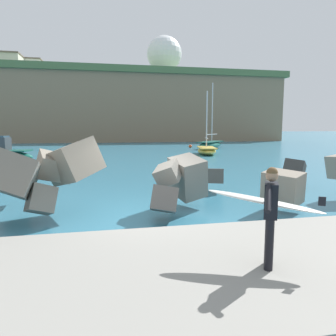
% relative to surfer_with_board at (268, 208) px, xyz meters
% --- Properties ---
extents(ground_plane, '(400.00, 400.00, 0.00)m').
position_rel_surfer_with_board_xyz_m(ground_plane, '(-1.64, 4.27, -1.28)').
color(ground_plane, '#2D6B84').
extents(walkway_path, '(48.00, 4.40, 0.24)m').
position_rel_surfer_with_board_xyz_m(walkway_path, '(-1.64, 0.27, -1.16)').
color(walkway_path, gray).
rests_on(walkway_path, ground).
extents(breakwater_jetty, '(31.11, 6.64, 2.45)m').
position_rel_surfer_with_board_xyz_m(breakwater_jetty, '(-3.48, 4.63, -0.25)').
color(breakwater_jetty, '#4C4944').
rests_on(breakwater_jetty, ground).
extents(surfer_with_board, '(2.00, 1.55, 1.78)m').
position_rel_surfer_with_board_xyz_m(surfer_with_board, '(0.00, 0.00, 0.00)').
color(surfer_with_board, black).
rests_on(surfer_with_board, walkway_path).
extents(boat_near_left, '(5.19, 5.52, 8.30)m').
position_rel_surfer_with_board_xyz_m(boat_near_left, '(10.50, 33.15, -0.73)').
color(boat_near_left, '#1E6656').
rests_on(boat_near_left, ground).
extents(boat_near_centre, '(2.73, 4.92, 6.31)m').
position_rel_surfer_with_board_xyz_m(boat_near_centre, '(7.30, 25.10, -0.85)').
color(boat_near_centre, '#EAC64C').
rests_on(boat_near_centre, ground).
extents(mooring_buoy_inner, '(0.44, 0.44, 0.44)m').
position_rel_surfer_with_board_xyz_m(mooring_buoy_inner, '(8.45, 35.34, -1.06)').
color(mooring_buoy_inner, '#E54C1E').
rests_on(mooring_buoy_inner, ground).
extents(headland_bluff, '(89.94, 41.71, 13.70)m').
position_rel_surfer_with_board_xyz_m(headland_bluff, '(-11.78, 72.82, 5.59)').
color(headland_bluff, '#847056').
rests_on(headland_bluff, ground).
extents(radar_dome, '(8.58, 8.58, 11.32)m').
position_rel_surfer_with_board_xyz_m(radar_dome, '(12.23, 73.39, 18.71)').
color(radar_dome, silver).
rests_on(radar_dome, headland_bluff).
extents(station_building_west, '(5.15, 7.99, 4.68)m').
position_rel_surfer_with_board_xyz_m(station_building_west, '(-22.41, 70.98, 14.77)').
color(station_building_west, beige).
rests_on(station_building_west, headland_bluff).
extents(station_building_central, '(7.97, 4.69, 4.68)m').
position_rel_surfer_with_board_xyz_m(station_building_central, '(-20.46, 74.63, 14.77)').
color(station_building_central, silver).
rests_on(station_building_central, headland_bluff).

